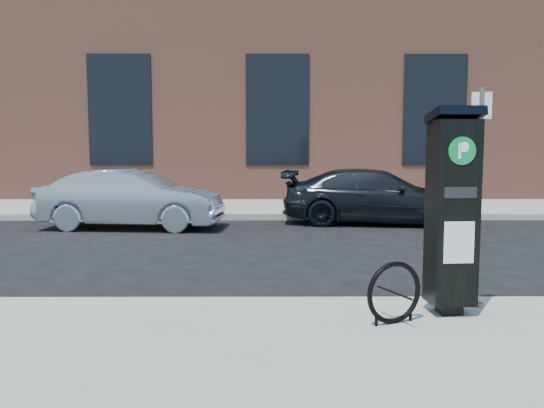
{
  "coord_description": "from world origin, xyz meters",
  "views": [
    {
      "loc": [
        -0.25,
        -6.47,
        1.91
      ],
      "look_at": [
        -0.22,
        0.5,
        1.19
      ],
      "focal_mm": 38.0,
      "sensor_mm": 36.0,
      "label": 1
    }
  ],
  "objects_px": {
    "parking_kiosk": "(452,209)",
    "bike_rack": "(394,293)",
    "car_silver": "(132,199)",
    "car_dark": "(377,196)",
    "sign_pole": "(478,199)"
  },
  "relations": [
    {
      "from": "sign_pole",
      "to": "bike_rack",
      "type": "distance_m",
      "value": 1.49
    },
    {
      "from": "car_silver",
      "to": "car_dark",
      "type": "bearing_deg",
      "value": -77.23
    },
    {
      "from": "parking_kiosk",
      "to": "car_silver",
      "type": "relative_size",
      "value": 0.52
    },
    {
      "from": "sign_pole",
      "to": "car_silver",
      "type": "relative_size",
      "value": 0.58
    },
    {
      "from": "sign_pole",
      "to": "car_dark",
      "type": "relative_size",
      "value": 0.52
    },
    {
      "from": "sign_pole",
      "to": "car_dark",
      "type": "height_order",
      "value": "sign_pole"
    },
    {
      "from": "parking_kiosk",
      "to": "bike_rack",
      "type": "bearing_deg",
      "value": -156.64
    },
    {
      "from": "sign_pole",
      "to": "bike_rack",
      "type": "relative_size",
      "value": 3.77
    },
    {
      "from": "car_dark",
      "to": "parking_kiosk",
      "type": "bearing_deg",
      "value": -177.59
    },
    {
      "from": "bike_rack",
      "to": "car_silver",
      "type": "distance_m",
      "value": 8.72
    },
    {
      "from": "bike_rack",
      "to": "car_dark",
      "type": "xyz_separation_m",
      "value": [
        1.37,
        8.34,
        0.2
      ]
    },
    {
      "from": "parking_kiosk",
      "to": "bike_rack",
      "type": "relative_size",
      "value": 3.42
    },
    {
      "from": "parking_kiosk",
      "to": "sign_pole",
      "type": "height_order",
      "value": "sign_pole"
    },
    {
      "from": "sign_pole",
      "to": "car_silver",
      "type": "height_order",
      "value": "sign_pole"
    },
    {
      "from": "sign_pole",
      "to": "car_silver",
      "type": "distance_m",
      "value": 8.78
    }
  ]
}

